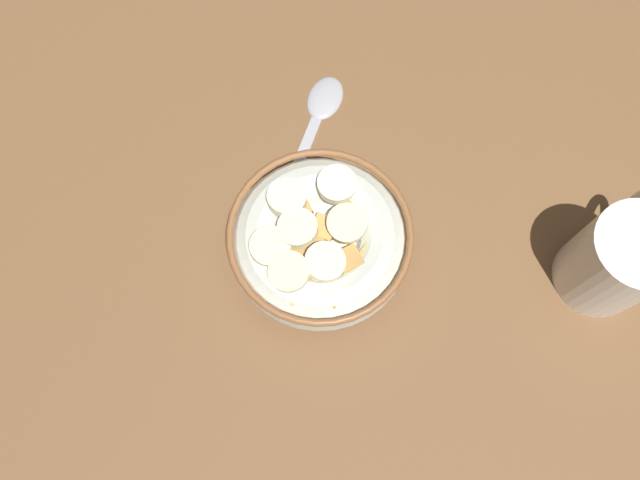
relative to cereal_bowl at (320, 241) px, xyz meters
The scene contains 4 objects.
ground_plane 3.79cm from the cereal_bowl, 67.16° to the right, with size 126.29×126.29×2.00cm, color brown.
cereal_bowl is the anchor object (origin of this frame).
spoon 13.57cm from the cereal_bowl, 25.95° to the left, with size 16.67×3.74×0.80cm.
coffee_mug 23.81cm from the cereal_bowl, 69.95° to the right, with size 10.09×7.19×8.92cm.
Camera 1 is at (-15.36, -7.23, 52.24)cm, focal length 35.39 mm.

